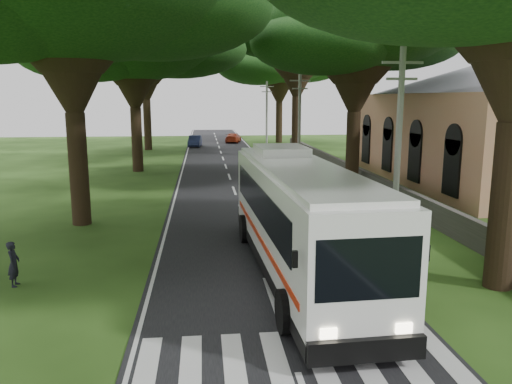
% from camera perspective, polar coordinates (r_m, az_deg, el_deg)
% --- Properties ---
extents(ground, '(140.00, 140.00, 0.00)m').
position_cam_1_polar(ground, '(14.12, 2.84, -14.88)').
color(ground, '#223F12').
rests_on(ground, ground).
extents(road, '(8.00, 120.00, 0.04)m').
position_cam_1_polar(road, '(38.12, -2.98, 1.50)').
color(road, black).
rests_on(road, ground).
extents(crosswalk, '(8.00, 3.00, 0.01)m').
position_cam_1_polar(crosswalk, '(12.37, 4.35, -18.84)').
color(crosswalk, silver).
rests_on(crosswalk, ground).
extents(property_wall, '(0.35, 50.00, 1.20)m').
position_cam_1_polar(property_wall, '(38.59, 10.57, 2.33)').
color(property_wall, '#383533').
rests_on(property_wall, ground).
extents(church, '(14.00, 24.00, 11.60)m').
position_cam_1_polar(church, '(39.51, 24.38, 8.04)').
color(church, tan).
rests_on(church, ground).
extents(pole_near, '(1.60, 0.24, 8.00)m').
position_cam_1_polar(pole_near, '(20.13, 15.93, 4.84)').
color(pole_near, gray).
rests_on(pole_near, ground).
extents(pole_mid, '(1.60, 0.24, 8.00)m').
position_cam_1_polar(pole_mid, '(39.35, 4.98, 7.87)').
color(pole_mid, gray).
rests_on(pole_mid, ground).
extents(pole_far, '(1.60, 0.24, 8.00)m').
position_cam_1_polar(pole_far, '(59.09, 1.23, 8.84)').
color(pole_far, gray).
rests_on(pole_far, ground).
extents(tree_l_midb, '(15.67, 15.67, 14.06)m').
position_cam_1_polar(tree_l_midb, '(43.17, -13.94, 16.48)').
color(tree_l_midb, black).
rests_on(tree_l_midb, ground).
extents(tree_l_far, '(16.33, 16.33, 15.46)m').
position_cam_1_polar(tree_l_far, '(61.20, -12.64, 15.91)').
color(tree_l_far, black).
rests_on(tree_l_far, ground).
extents(tree_r_mida, '(12.92, 12.92, 13.27)m').
position_cam_1_polar(tree_r_mida, '(34.35, 11.46, 17.66)').
color(tree_r_mida, black).
rests_on(tree_r_mida, ground).
extents(tree_r_midb, '(12.58, 12.58, 15.50)m').
position_cam_1_polar(tree_r_midb, '(51.87, 4.76, 17.86)').
color(tree_r_midb, black).
rests_on(tree_r_midb, ground).
extents(tree_r_far, '(15.60, 15.60, 14.50)m').
position_cam_1_polar(tree_r_far, '(69.56, 2.71, 14.82)').
color(tree_r_far, black).
rests_on(tree_r_far, ground).
extents(coach_bus, '(3.50, 13.20, 3.86)m').
position_cam_1_polar(coach_bus, '(17.33, 4.89, -2.73)').
color(coach_bus, white).
rests_on(coach_bus, ground).
extents(distant_car_b, '(1.80, 4.33, 1.40)m').
position_cam_1_polar(distant_car_b, '(63.92, -6.99, 5.81)').
color(distant_car_b, navy).
rests_on(distant_car_b, road).
extents(distant_car_c, '(2.63, 4.72, 1.29)m').
position_cam_1_polar(distant_car_c, '(69.42, -2.63, 6.21)').
color(distant_car_c, '#992F16').
rests_on(distant_car_c, road).
extents(pedestrian, '(0.40, 0.57, 1.51)m').
position_cam_1_polar(pedestrian, '(18.28, -25.96, -7.39)').
color(pedestrian, black).
rests_on(pedestrian, ground).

